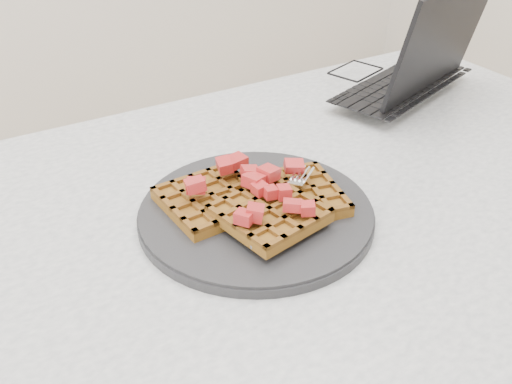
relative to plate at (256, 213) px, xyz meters
The scene contains 6 objects.
table 0.15m from the plate, ahead, with size 1.20×0.80×0.75m.
plate is the anchor object (origin of this frame).
waffles 0.02m from the plate, 87.49° to the right, with size 0.23×0.20×0.03m.
strawberry_pile 0.05m from the plate, 45.00° to the right, with size 0.15×0.15×0.02m, color maroon, non-canonical shape.
fork 0.04m from the plate, 45.40° to the right, with size 0.02×0.18×0.02m, color silver, non-canonical shape.
laptop 0.48m from the plate, 27.66° to the left, with size 0.36×0.31×0.22m.
Camera 1 is at (-0.39, -0.51, 1.18)m, focal length 40.00 mm.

